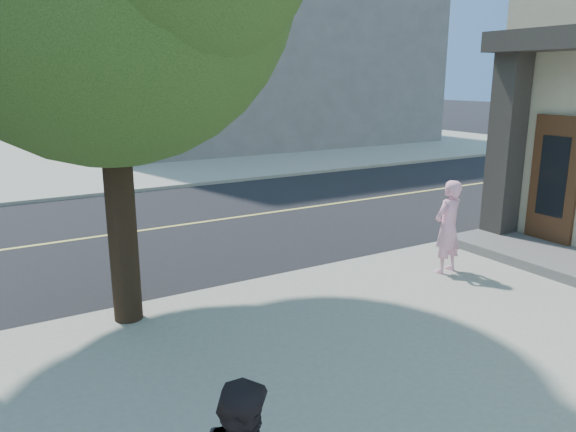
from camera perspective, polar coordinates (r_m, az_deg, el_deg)
ground at (r=8.80m, az=-27.70°, el=-11.22°), size 140.00×140.00×0.00m
sidewalk_ne at (r=32.74m, az=-6.09°, el=7.97°), size 29.00×25.00×0.12m
filler_ne at (r=33.41m, az=-5.98°, el=20.22°), size 18.00×16.00×14.00m
man_on_phone at (r=10.16m, az=16.21°, el=-1.09°), size 0.66×0.49×1.68m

